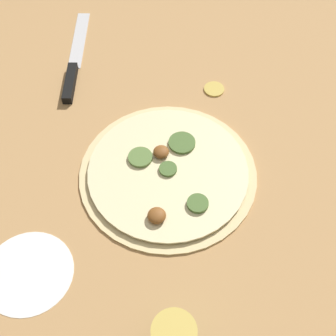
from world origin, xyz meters
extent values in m
plane|color=tan|center=(0.00, 0.00, 0.00)|extent=(3.00, 3.00, 0.00)
cylinder|color=beige|center=(0.00, 0.00, 0.00)|extent=(0.33, 0.33, 0.01)
cylinder|color=beige|center=(0.00, 0.00, 0.01)|extent=(0.30, 0.30, 0.00)
cylinder|color=#47662D|center=(-0.01, -0.06, 0.02)|extent=(0.05, 0.05, 0.01)
ellipsoid|color=brown|center=(0.00, 0.10, 0.02)|extent=(0.03, 0.03, 0.02)
cylinder|color=#47662D|center=(0.00, 0.00, 0.02)|extent=(0.03, 0.03, 0.01)
cylinder|color=#47662D|center=(-0.06, 0.06, 0.02)|extent=(0.04, 0.04, 0.01)
cylinder|color=#567538|center=(0.06, -0.02, 0.02)|extent=(0.05, 0.05, 0.01)
ellipsoid|color=brown|center=(0.02, -0.03, 0.02)|extent=(0.03, 0.03, 0.01)
cube|color=silver|center=(0.27, -0.33, 0.00)|extent=(0.06, 0.19, 0.00)
cube|color=black|center=(0.25, -0.18, 0.01)|extent=(0.04, 0.11, 0.02)
cylinder|color=gold|center=(-0.07, 0.31, 0.09)|extent=(0.06, 0.06, 0.01)
cylinder|color=gold|center=(-0.06, -0.23, 0.00)|extent=(0.04, 0.04, 0.01)
cylinder|color=white|center=(0.19, 0.23, 0.00)|extent=(0.15, 0.15, 0.00)
camera|label=1|loc=(-0.09, 0.48, 0.72)|focal=50.00mm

